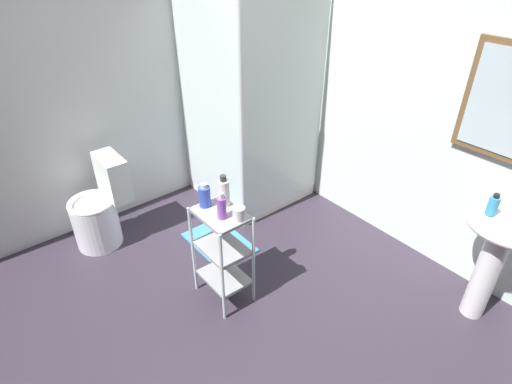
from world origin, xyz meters
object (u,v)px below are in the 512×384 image
shower_stall (249,156)px  pedestal_sink (496,249)px  storage_cart (222,249)px  bath_mat (219,242)px  lotion_bottle_white (224,192)px  toilet (100,210)px  rinse_cup (239,214)px  conditioner_bottle_purple (222,207)px  shampoo_bottle_blue (205,196)px  hand_soap_bottle (493,205)px

shower_stall → pedestal_sink: size_ratio=2.47×
storage_cart → bath_mat: 0.73m
storage_cart → bath_mat: bearing=149.2°
lotion_bottle_white → bath_mat: size_ratio=0.37×
toilet → rinse_cup: rinse_cup is taller
lotion_bottle_white → rinse_cup: (0.19, -0.02, -0.05)m
toilet → rinse_cup: 1.46m
lotion_bottle_white → conditioner_bottle_purple: bearing=-40.9°
rinse_cup → storage_cart: bearing=-158.3°
shower_stall → shampoo_bottle_blue: size_ratio=11.82×
bath_mat → shower_stall: bearing=121.5°
bath_mat → storage_cart: bearing=-30.8°
shampoo_bottle_blue → lotion_bottle_white: lotion_bottle_white is taller
lotion_bottle_white → rinse_cup: size_ratio=2.47×
lotion_bottle_white → shower_stall: bearing=133.8°
pedestal_sink → toilet: 2.94m
shower_stall → shampoo_bottle_blue: shower_stall is taller
shampoo_bottle_blue → rinse_cup: shampoo_bottle_blue is taller
pedestal_sink → storage_cart: pedestal_sink is taller
storage_cart → lotion_bottle_white: size_ratio=3.33×
shower_stall → hand_soap_bottle: shower_stall is taller
shower_stall → pedestal_sink: shower_stall is taller
pedestal_sink → conditioner_bottle_purple: size_ratio=4.36×
lotion_bottle_white → rinse_cup: 0.20m
conditioner_bottle_purple → shampoo_bottle_blue: conditioner_bottle_purple is taller
toilet → hand_soap_bottle: (2.30, 1.65, 0.56)m
conditioner_bottle_purple → lotion_bottle_white: 0.15m
toilet → shampoo_bottle_blue: 1.21m
toilet → conditioner_bottle_purple: size_ratio=4.09×
shampoo_bottle_blue → rinse_cup: size_ratio=1.88×
shower_stall → storage_cart: size_ratio=2.70×
hand_soap_bottle → conditioner_bottle_purple: 1.65m
storage_cart → shampoo_bottle_blue: bearing=-168.0°
hand_soap_bottle → lotion_bottle_white: bearing=-136.3°
shower_stall → storage_cart: 1.32m
conditioner_bottle_purple → bath_mat: (-0.56, 0.32, -0.81)m
pedestal_sink → bath_mat: bearing=-151.3°
storage_cart → rinse_cup: bearing=21.7°
pedestal_sink → lotion_bottle_white: lotion_bottle_white is taller
hand_soap_bottle → bath_mat: hand_soap_bottle is taller
shampoo_bottle_blue → bath_mat: size_ratio=0.28×
lotion_bottle_white → bath_mat: (-0.44, 0.22, -0.83)m
shampoo_bottle_blue → pedestal_sink: bearing=43.1°
hand_soap_bottle → storage_cart: bearing=-132.9°
shower_stall → bath_mat: shower_stall is taller
storage_cart → lotion_bottle_white: lotion_bottle_white is taller
lotion_bottle_white → bath_mat: lotion_bottle_white is taller
toilet → bath_mat: toilet is taller
conditioner_bottle_purple → bath_mat: size_ratio=0.31×
conditioner_bottle_purple → rinse_cup: bearing=41.3°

